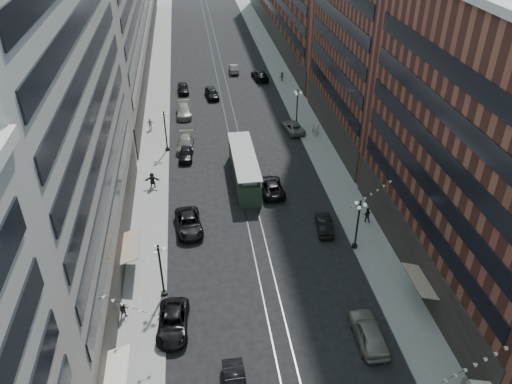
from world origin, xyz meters
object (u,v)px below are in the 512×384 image
car_12 (260,75)px  pedestrian_9 (282,77)px  car_10 (324,224)px  car_9 (183,88)px  lamppost_sw_far (161,269)px  car_8 (185,143)px  pedestrian_5 (152,180)px  pedestrian_7 (367,215)px  lamppost_se_mid (297,107)px  pedestrian_8 (317,131)px  car_4 (369,332)px  pedestrian_2 (124,310)px  car_14 (234,68)px  car_7 (189,223)px  lamppost_se_far (358,223)px  car_extra_1 (186,153)px  car_extra_0 (272,186)px  streetcar (244,169)px  lamppost_sw_mid (165,130)px  car_extra_2 (184,111)px  pedestrian_6 (150,124)px  pedestrian_4 (463,384)px  car_11 (293,127)px  car_13 (212,93)px  pedestrian_extra_0 (313,128)px  car_2 (173,323)px

car_12 → pedestrian_9: 4.08m
car_10 → car_9: bearing=-64.0°
lamppost_sw_far → car_8: bearing=85.0°
pedestrian_5 → pedestrian_7: size_ratio=1.08×
lamppost_se_mid → pedestrian_8: 4.85m
car_4 → car_8: size_ratio=0.98×
pedestrian_2 → car_14: pedestrian_2 is taller
car_7 → car_9: 38.27m
pedestrian_7 → pedestrian_9: (-1.22, 42.29, -0.10)m
lamppost_se_far → car_extra_1: 26.24m
car_7 → lamppost_sw_far: bearing=-109.6°
pedestrian_5 → car_extra_0: pedestrian_5 is taller
streetcar → car_8: bearing=126.7°
car_10 → pedestrian_8: 21.18m
streetcar → car_14: streetcar is taller
car_4 → car_14: size_ratio=1.19×
car_extra_0 → car_8: bearing=-52.9°
pedestrian_7 → car_extra_0: bearing=-17.8°
lamppost_sw_mid → car_extra_0: bearing=-44.4°
pedestrian_5 → car_extra_2: size_ratio=0.35×
car_14 → pedestrian_6: bearing=59.5°
pedestrian_4 → pedestrian_7: size_ratio=0.91×
car_14 → pedestrian_5: (-13.36, -38.35, 0.36)m
streetcar → car_10: bearing=-57.5°
car_11 → pedestrian_6: (-20.01, 3.13, 0.32)m
lamppost_sw_mid → car_extra_0: (12.00, -11.76, -2.36)m
pedestrian_4 → pedestrian_7: 20.63m
lamppost_sw_far → car_extra_2: lamppost_sw_far is taller
car_13 → car_extra_0: (5.00, -29.44, -0.05)m
lamppost_se_far → car_13: bearing=105.7°
streetcar → pedestrian_2: (-12.36, -20.53, -0.61)m
lamppost_se_far → car_14: 52.77m
car_4 → pedestrian_8: (4.48, 35.26, 0.21)m
car_14 → car_9: bearing=44.2°
car_9 → pedestrian_extra_0: 25.71m
car_8 → car_extra_1: bearing=-85.5°
lamppost_sw_mid → pedestrian_7: (20.90, -19.01, -2.08)m
car_10 → car_extra_2: bearing=-58.9°
lamppost_se_mid → car_8: bearing=-164.1°
pedestrian_6 → pedestrian_8: pedestrian_8 is taller
car_7 → pedestrian_5: 9.47m
car_10 → pedestrian_6: 32.13m
lamppost_se_far → car_13: (-11.40, 40.68, -2.31)m
lamppost_se_far → streetcar: 17.09m
lamppost_sw_mid → car_2: 31.01m
lamppost_se_far → pedestrian_extra_0: bearing=85.9°
pedestrian_4 → car_extra_2: pedestrian_4 is taller
car_12 → pedestrian_7: size_ratio=3.14×
car_4 → car_extra_1: 34.61m
car_7 → streetcar: bearing=47.6°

